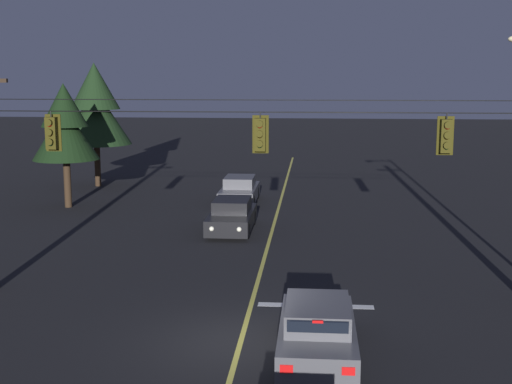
% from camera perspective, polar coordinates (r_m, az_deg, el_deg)
% --- Properties ---
extents(ground_plane, '(180.00, 180.00, 0.00)m').
position_cam_1_polar(ground_plane, '(18.10, -1.26, -12.16)').
color(ground_plane, black).
extents(lane_centre_stripe, '(0.14, 60.00, 0.01)m').
position_cam_1_polar(lane_centre_stripe, '(27.14, 0.91, -4.68)').
color(lane_centre_stripe, '#D1C64C').
rests_on(lane_centre_stripe, ground).
extents(stop_bar_paint, '(3.40, 0.36, 0.01)m').
position_cam_1_polar(stop_bar_paint, '(20.75, 4.92, -9.28)').
color(stop_bar_paint, silver).
rests_on(stop_bar_paint, ground).
extents(signal_span_assembly, '(18.33, 0.32, 7.03)m').
position_cam_1_polar(signal_span_assembly, '(20.54, -0.24, 1.09)').
color(signal_span_assembly, '#2D2116').
rests_on(signal_span_assembly, ground).
extents(traffic_light_leftmost, '(0.48, 0.41, 1.22)m').
position_cam_1_polar(traffic_light_leftmost, '(21.77, -16.44, 4.66)').
color(traffic_light_leftmost, black).
extents(traffic_light_left_inner, '(0.48, 0.41, 1.22)m').
position_cam_1_polar(traffic_light_left_inner, '(20.35, 0.34, 4.73)').
color(traffic_light_left_inner, black).
extents(traffic_light_centre, '(0.48, 0.41, 1.22)m').
position_cam_1_polar(traffic_light_centre, '(20.62, 15.34, 4.46)').
color(traffic_light_centre, black).
extents(car_waiting_near_lane, '(1.80, 4.33, 1.39)m').
position_cam_1_polar(car_waiting_near_lane, '(17.02, 5.05, -11.31)').
color(car_waiting_near_lane, '#4C4C51').
rests_on(car_waiting_near_lane, ground).
extents(car_oncoming_lead, '(1.80, 4.42, 1.39)m').
position_cam_1_polar(car_oncoming_lead, '(30.09, -2.00, -1.99)').
color(car_oncoming_lead, black).
rests_on(car_oncoming_lead, ground).
extents(car_oncoming_trailing, '(1.80, 4.42, 1.39)m').
position_cam_1_polar(car_oncoming_trailing, '(36.59, -1.37, 0.11)').
color(car_oncoming_trailing, '#4C4C51').
rests_on(car_oncoming_trailing, ground).
extents(tree_verge_near, '(3.33, 3.33, 6.28)m').
position_cam_1_polar(tree_verge_near, '(36.28, -15.42, 5.28)').
color(tree_verge_near, '#332316').
rests_on(tree_verge_near, ground).
extents(tree_verge_far, '(4.21, 4.21, 7.39)m').
position_cam_1_polar(tree_verge_far, '(42.81, -13.05, 6.75)').
color(tree_verge_far, '#332316').
rests_on(tree_verge_far, ground).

